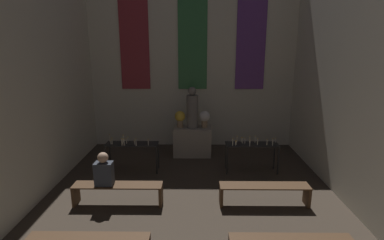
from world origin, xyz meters
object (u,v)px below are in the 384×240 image
at_px(candle_rack_left, 132,147).
at_px(person_seated, 104,170).
at_px(flower_vase_left, 180,118).
at_px(flower_vase_right, 205,118).
at_px(pew_back_left, 118,190).
at_px(altar, 192,141).
at_px(pew_back_right, 264,191).
at_px(candle_rack_right, 252,147).
at_px(statue, 192,109).

height_order(candle_rack_left, person_seated, person_seated).
height_order(flower_vase_left, flower_vase_right, same).
relative_size(pew_back_left, person_seated, 2.64).
relative_size(altar, pew_back_right, 0.61).
bearing_deg(candle_rack_right, flower_vase_right, 133.33).
bearing_deg(flower_vase_right, candle_rack_right, -46.67).
height_order(altar, candle_rack_right, candle_rack_right).
bearing_deg(candle_rack_left, pew_back_right, -29.06).
relative_size(altar, candle_rack_left, 0.82).
height_order(altar, statue, statue).
distance_m(pew_back_left, pew_back_right, 3.01).
distance_m(altar, pew_back_left, 3.32).
bearing_deg(altar, pew_back_left, -116.99).
relative_size(altar, candle_rack_right, 0.82).
relative_size(altar, statue, 0.93).
distance_m(pew_back_right, person_seated, 3.30).
relative_size(statue, pew_back_left, 0.66).
relative_size(statue, person_seated, 1.73).
bearing_deg(flower_vase_left, candle_rack_right, -33.33).
bearing_deg(candle_rack_right, flower_vase_left, 146.67).
bearing_deg(pew_back_right, candle_rack_right, 88.74).
distance_m(flower_vase_left, person_seated, 3.30).
bearing_deg(person_seated, flower_vase_left, 64.58).
bearing_deg(statue, altar, 0.00).
xyz_separation_m(altar, pew_back_right, (1.51, -2.96, -0.11)).
height_order(candle_rack_right, pew_back_right, candle_rack_right).
bearing_deg(pew_back_right, candle_rack_left, 150.94).
distance_m(statue, pew_back_left, 3.49).
xyz_separation_m(flower_vase_right, person_seated, (-2.13, -2.96, -0.40)).
height_order(flower_vase_left, pew_back_left, flower_vase_left).
relative_size(candle_rack_left, pew_back_left, 0.74).
bearing_deg(statue, person_seated, -120.86).
height_order(flower_vase_right, person_seated, flower_vase_right).
height_order(flower_vase_right, pew_back_left, flower_vase_right).
bearing_deg(altar, person_seated, -120.86).
xyz_separation_m(pew_back_left, person_seated, (-0.26, 0.00, 0.43)).
bearing_deg(flower_vase_left, altar, 0.00).
xyz_separation_m(candle_rack_right, pew_back_left, (-3.05, -1.71, -0.35)).
relative_size(statue, candle_rack_left, 0.89).
xyz_separation_m(flower_vase_left, candle_rack_right, (1.91, -1.25, -0.48)).
height_order(candle_rack_left, pew_back_right, candle_rack_left).
xyz_separation_m(flower_vase_left, pew_back_left, (-1.15, -2.96, -0.83)).
distance_m(candle_rack_right, pew_back_left, 3.51).
bearing_deg(candle_rack_left, statue, 38.81).
distance_m(flower_vase_left, candle_rack_left, 1.80).
xyz_separation_m(flower_vase_left, person_seated, (-1.41, -2.96, -0.40)).
height_order(flower_vase_right, candle_rack_right, flower_vase_right).
xyz_separation_m(candle_rack_left, candle_rack_right, (3.10, 0.00, -0.00)).
xyz_separation_m(statue, person_seated, (-1.77, -2.96, -0.65)).
xyz_separation_m(statue, pew_back_right, (1.51, -2.96, -1.08)).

